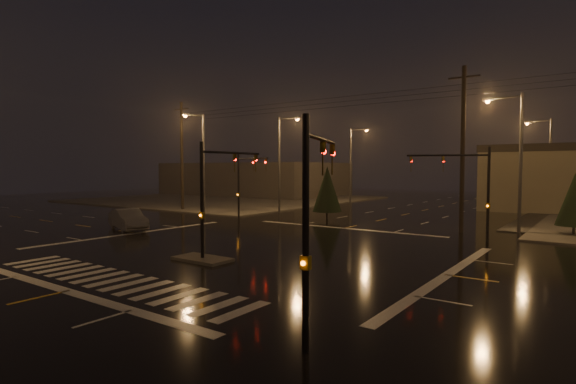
% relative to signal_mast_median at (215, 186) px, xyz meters
% --- Properties ---
extents(ground, '(140.00, 140.00, 0.00)m').
position_rel_signal_mast_median_xyz_m(ground, '(-0.00, 3.07, -3.75)').
color(ground, black).
rests_on(ground, ground).
extents(sidewalk_nw, '(36.00, 36.00, 0.12)m').
position_rel_signal_mast_median_xyz_m(sidewalk_nw, '(-30.00, 33.07, -3.69)').
color(sidewalk_nw, '#45423D').
rests_on(sidewalk_nw, ground).
extents(median_island, '(3.00, 1.60, 0.15)m').
position_rel_signal_mast_median_xyz_m(median_island, '(-0.00, -0.93, -3.68)').
color(median_island, '#45423D').
rests_on(median_island, ground).
extents(crosswalk, '(15.00, 2.60, 0.01)m').
position_rel_signal_mast_median_xyz_m(crosswalk, '(-0.00, -5.93, -3.75)').
color(crosswalk, beige).
rests_on(crosswalk, ground).
extents(stop_bar_near, '(16.00, 0.50, 0.01)m').
position_rel_signal_mast_median_xyz_m(stop_bar_near, '(-0.00, -7.93, -3.75)').
color(stop_bar_near, beige).
rests_on(stop_bar_near, ground).
extents(stop_bar_far, '(16.00, 0.50, 0.01)m').
position_rel_signal_mast_median_xyz_m(stop_bar_far, '(-0.00, 14.07, -3.75)').
color(stop_bar_far, beige).
rests_on(stop_bar_far, ground).
extents(commercial_block, '(30.00, 18.00, 5.60)m').
position_rel_signal_mast_median_xyz_m(commercial_block, '(-35.00, 45.07, -0.95)').
color(commercial_block, '#413C3A').
rests_on(commercial_block, ground).
extents(signal_mast_median, '(0.25, 4.59, 6.00)m').
position_rel_signal_mast_median_xyz_m(signal_mast_median, '(0.00, 0.00, 0.00)').
color(signal_mast_median, black).
rests_on(signal_mast_median, ground).
extents(signal_mast_ne, '(4.84, 1.86, 6.00)m').
position_rel_signal_mast_median_xyz_m(signal_mast_ne, '(9.50, 13.21, 0.04)').
color(signal_mast_ne, black).
rests_on(signal_mast_ne, ground).
extents(signal_mast_nw, '(4.84, 1.86, 6.00)m').
position_rel_signal_mast_median_xyz_m(signal_mast_nw, '(-9.50, 13.21, 0.04)').
color(signal_mast_nw, black).
rests_on(signal_mast_nw, ground).
extents(signal_mast_se, '(1.55, 3.87, 6.00)m').
position_rel_signal_mast_median_xyz_m(signal_mast_se, '(10.23, -6.68, -0.04)').
color(signal_mast_se, black).
rests_on(signal_mast_se, ground).
extents(streetlight_1, '(2.77, 0.32, 10.00)m').
position_rel_signal_mast_median_xyz_m(streetlight_1, '(-11.18, 21.07, 2.05)').
color(streetlight_1, '#38383A').
rests_on(streetlight_1, ground).
extents(streetlight_2, '(2.77, 0.32, 10.00)m').
position_rel_signal_mast_median_xyz_m(streetlight_2, '(-11.18, 37.07, 2.05)').
color(streetlight_2, '#38383A').
rests_on(streetlight_2, ground).
extents(streetlight_3, '(2.77, 0.32, 10.00)m').
position_rel_signal_mast_median_xyz_m(streetlight_3, '(11.18, 19.07, 2.05)').
color(streetlight_3, '#38383A').
rests_on(streetlight_3, ground).
extents(streetlight_4, '(2.77, 0.32, 10.00)m').
position_rel_signal_mast_median_xyz_m(streetlight_4, '(11.18, 39.07, 2.05)').
color(streetlight_4, '#38383A').
rests_on(streetlight_4, ground).
extents(streetlight_5, '(0.32, 2.77, 10.00)m').
position_rel_signal_mast_median_xyz_m(streetlight_5, '(-16.00, 14.26, 2.05)').
color(streetlight_5, '#38383A').
rests_on(streetlight_5, ground).
extents(utility_pole_0, '(2.20, 0.32, 12.00)m').
position_rel_signal_mast_median_xyz_m(utility_pole_0, '(-22.00, 17.07, 2.38)').
color(utility_pole_0, black).
rests_on(utility_pole_0, ground).
extents(utility_pole_1, '(2.20, 0.32, 12.00)m').
position_rel_signal_mast_median_xyz_m(utility_pole_1, '(8.00, 17.07, 2.38)').
color(utility_pole_1, black).
rests_on(utility_pole_1, ground).
extents(conifer_0, '(2.36, 2.36, 4.39)m').
position_rel_signal_mast_median_xyz_m(conifer_0, '(14.79, 19.83, -1.21)').
color(conifer_0, black).
rests_on(conifer_0, ground).
extents(conifer_3, '(2.67, 2.67, 4.87)m').
position_rel_signal_mast_median_xyz_m(conifer_3, '(-4.33, 18.80, -0.97)').
color(conifer_3, black).
rests_on(conifer_3, ground).
extents(car_crossing, '(5.19, 3.18, 1.61)m').
position_rel_signal_mast_median_xyz_m(car_crossing, '(-12.87, 3.72, -2.94)').
color(car_crossing, '#5C5D64').
rests_on(car_crossing, ground).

